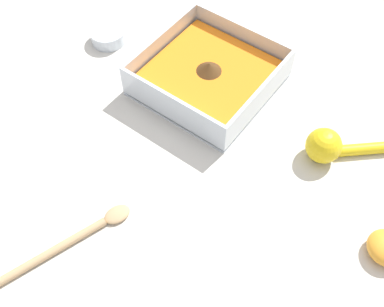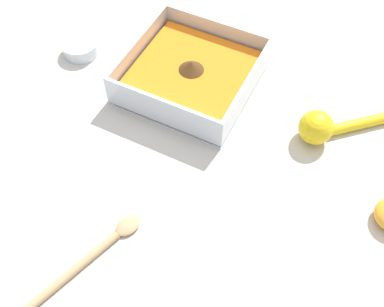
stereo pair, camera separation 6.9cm
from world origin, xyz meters
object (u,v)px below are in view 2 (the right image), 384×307
Objects in this scene: square_dish at (191,76)px; wooden_spoon at (80,265)px; lemon_squeezer at (327,126)px; spice_bowl at (81,48)px.

wooden_spoon is at bearing 92.55° from square_dish.
wooden_spoon is (0.23, 0.37, -0.02)m from lemon_squeezer.
square_dish is 3.23× the size of spice_bowl.
lemon_squeezer is 0.69× the size of wooden_spoon.
spice_bowl is 0.43m from wooden_spoon.
wooden_spoon is at bearing 15.63° from lemon_squeezer.
square_dish reaches higher than wooden_spoon.
wooden_spoon is (-0.24, 0.36, -0.01)m from spice_bowl.
wooden_spoon is at bearing 124.29° from spice_bowl.
lemon_squeezer is at bearing -13.22° from wooden_spoon.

